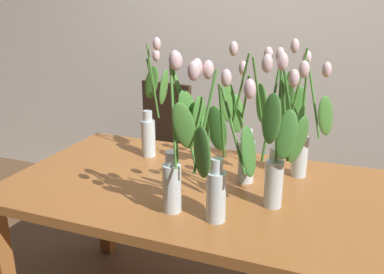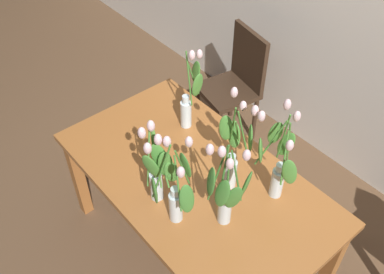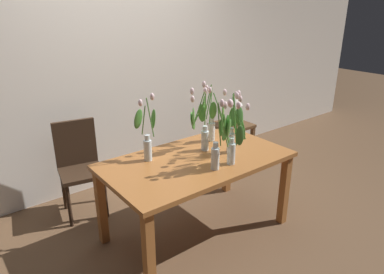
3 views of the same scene
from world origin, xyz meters
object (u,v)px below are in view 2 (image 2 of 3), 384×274
(tulip_vase_1, at_px, (189,101))
(tulip_vase_5, at_px, (158,172))
(tulip_vase_0, at_px, (226,195))
(dining_table, at_px, (194,186))
(tulip_vase_4, at_px, (175,195))
(tulip_vase_2, at_px, (234,154))
(tulip_vase_3, at_px, (278,163))
(dining_chair, at_px, (236,81))

(tulip_vase_1, xyz_separation_m, tulip_vase_5, (0.37, -0.50, 0.05))
(tulip_vase_0, relative_size, tulip_vase_1, 1.00)
(dining_table, distance_m, tulip_vase_5, 0.42)
(tulip_vase_1, height_order, tulip_vase_4, tulip_vase_1)
(tulip_vase_0, distance_m, tulip_vase_1, 0.76)
(tulip_vase_1, relative_size, tulip_vase_2, 1.00)
(tulip_vase_0, xyz_separation_m, tulip_vase_3, (0.02, 0.33, 0.00))
(dining_table, xyz_separation_m, tulip_vase_1, (-0.34, 0.24, 0.28))
(dining_table, bearing_deg, tulip_vase_2, 40.56)
(tulip_vase_2, relative_size, tulip_vase_4, 1.02)
(tulip_vase_1, xyz_separation_m, dining_chair, (-0.34, 0.76, -0.41))
(tulip_vase_0, bearing_deg, tulip_vase_3, 86.28)
(dining_table, distance_m, tulip_vase_0, 0.48)
(dining_chair, bearing_deg, tulip_vase_4, -56.32)
(tulip_vase_1, distance_m, tulip_vase_5, 0.63)
(tulip_vase_2, xyz_separation_m, tulip_vase_5, (-0.12, -0.39, 0.04))
(tulip_vase_0, relative_size, tulip_vase_5, 0.97)
(dining_table, xyz_separation_m, tulip_vase_5, (0.03, -0.26, 0.33))
(tulip_vase_3, bearing_deg, dining_table, -146.61)
(tulip_vase_0, distance_m, tulip_vase_2, 0.29)
(tulip_vase_0, bearing_deg, tulip_vase_4, -136.57)
(tulip_vase_3, bearing_deg, tulip_vase_5, -123.51)
(tulip_vase_2, height_order, tulip_vase_3, tulip_vase_3)
(tulip_vase_2, height_order, tulip_vase_5, tulip_vase_5)
(tulip_vase_2, bearing_deg, tulip_vase_0, -50.96)
(tulip_vase_0, height_order, dining_chair, tulip_vase_0)
(tulip_vase_1, height_order, tulip_vase_2, tulip_vase_1)
(tulip_vase_4, height_order, tulip_vase_5, tulip_vase_5)
(tulip_vase_4, bearing_deg, tulip_vase_1, 134.99)
(tulip_vase_3, relative_size, tulip_vase_5, 0.99)
(tulip_vase_0, bearing_deg, tulip_vase_1, 153.42)
(tulip_vase_4, distance_m, tulip_vase_5, 0.14)
(tulip_vase_0, xyz_separation_m, tulip_vase_4, (-0.17, -0.16, -0.03))
(tulip_vase_5, bearing_deg, tulip_vase_3, 56.49)
(tulip_vase_1, height_order, dining_chair, tulip_vase_1)
(tulip_vase_1, bearing_deg, tulip_vase_4, -45.01)
(dining_table, relative_size, tulip_vase_1, 2.78)
(tulip_vase_1, distance_m, tulip_vase_4, 0.71)
(tulip_vase_4, relative_size, dining_chair, 0.61)
(tulip_vase_3, relative_size, tulip_vase_4, 1.03)
(tulip_vase_3, relative_size, dining_chair, 0.63)
(tulip_vase_2, bearing_deg, tulip_vase_3, 27.08)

